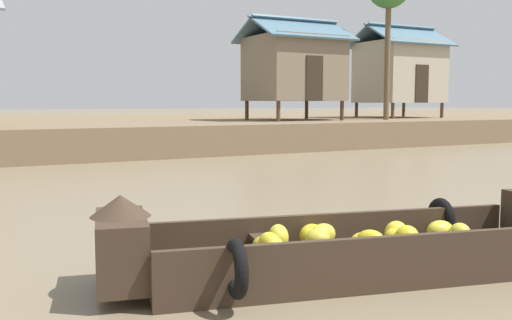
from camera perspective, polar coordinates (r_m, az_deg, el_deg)
name	(u,v)px	position (r m, az deg, el deg)	size (l,w,h in m)	color
ground_plane	(143,209)	(9.89, -11.15, -4.77)	(300.00, 300.00, 0.00)	#7A6B51
riverbank_strip	(20,131)	(27.29, -22.34, 2.63)	(160.00, 20.00, 1.03)	#756047
banana_boat	(356,245)	(6.10, 9.84, -8.33)	(5.29, 2.24, 0.94)	#3D2D21
stilt_house_mid_left	(294,67)	(24.81, 3.77, 9.14)	(4.21, 3.59, 4.31)	#4C3826
stilt_house_mid_right	(399,71)	(29.86, 14.03, 8.52)	(4.27, 3.58, 4.57)	#4C3826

